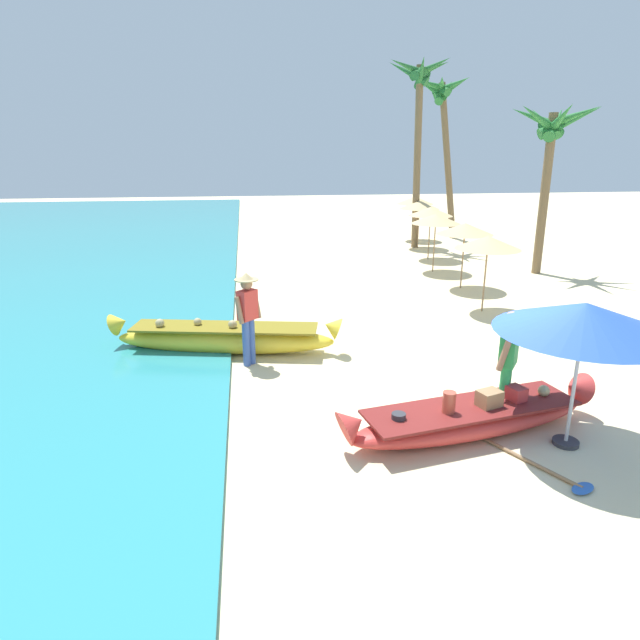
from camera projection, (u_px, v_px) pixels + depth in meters
name	position (u px, v px, depth m)	size (l,w,h in m)	color
ground_plane	(453.00, 406.00, 8.89)	(80.00, 80.00, 0.00)	beige
boat_red_foreground	(471.00, 418.00, 7.95)	(4.13, 1.55, 0.75)	red
boat_yellow_midground	(225.00, 338.00, 11.09)	(4.71, 1.57, 0.85)	yellow
person_vendor_hatted	(248.00, 312.00, 10.26)	(0.52, 0.53, 1.80)	#3D5BA8
person_tourist_customer	(508.00, 360.00, 8.12)	(0.49, 0.56, 1.73)	green
patio_umbrella_large	(584.00, 318.00, 7.18)	(2.30, 2.30, 2.07)	#B7B7BC
parasol_row_0	(488.00, 243.00, 13.46)	(1.60, 1.60, 1.91)	#8E6B47
parasol_row_1	(465.00, 229.00, 15.74)	(1.60, 1.60, 1.91)	#8E6B47
parasol_row_2	(436.00, 219.00, 17.89)	(1.60, 1.60, 1.91)	#8E6B47
parasol_row_3	(431.00, 211.00, 19.92)	(1.60, 1.60, 1.91)	#8E6B47
parasol_row_4	(420.00, 205.00, 22.16)	(1.60, 1.60, 1.91)	#8E6B47
parasol_row_5	(415.00, 200.00, 24.04)	(1.60, 1.60, 1.91)	#8E6B47
palm_tree_tall_inland	(553.00, 135.00, 16.88)	(2.98, 2.66, 5.31)	brown
palm_tree_leaning_seaward	(419.00, 94.00, 21.10)	(2.53, 2.50, 7.25)	brown
palm_tree_mid_cluster	(442.00, 106.00, 23.44)	(2.71, 2.81, 6.91)	brown
paddle	(547.00, 471.00, 7.05)	(0.94, 1.50, 0.05)	#8E6B47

